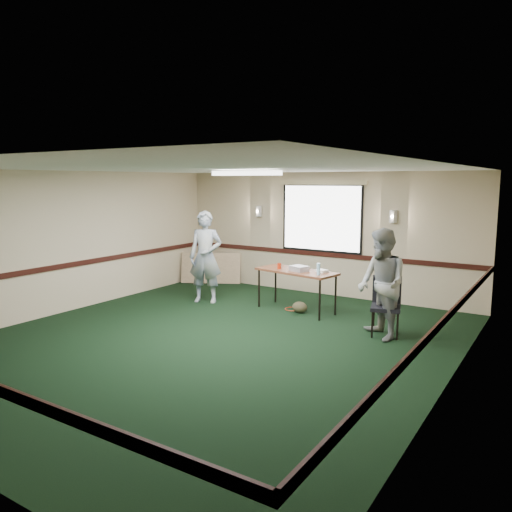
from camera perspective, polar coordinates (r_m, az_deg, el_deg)
The scene contains 13 objects.
ground at distance 8.02m, azimuth -5.06°, elevation -9.71°, with size 8.00×8.00×0.00m, color black.
room_shell at distance 9.43m, azimuth 2.69°, elevation 2.92°, with size 8.00×8.02×8.00m.
folding_table at distance 9.65m, azimuth 4.63°, elevation -1.98°, with size 1.69×0.91×0.80m.
projector at distance 9.54m, azimuth 4.94°, elevation -1.44°, with size 0.31×0.26×0.10m, color #9D9CA5.
game_console at distance 9.48m, azimuth 7.56°, elevation -1.71°, with size 0.20×0.16×0.05m, color white.
red_cup at distance 9.76m, azimuth 2.67°, elevation -1.15°, with size 0.08×0.08×0.11m, color #AB230B.
water_bottle at distance 9.17m, azimuth 7.16°, elevation -1.50°, with size 0.07×0.07×0.22m, color #91D0EE.
duffel_bag at distance 9.66m, azimuth 5.02°, elevation -5.85°, with size 0.30×0.23×0.21m, color #434026.
cable_coil at distance 9.91m, azimuth 4.18°, elevation -6.06°, with size 0.30×0.30×0.02m, color red.
folded_table at distance 12.35m, azimuth -5.18°, elevation -1.39°, with size 1.46×0.06×0.75m, color tan.
conference_chair at distance 8.50m, azimuth 14.66°, elevation -4.98°, with size 0.58×0.59×0.95m.
person_left at distance 10.36m, azimuth -5.79°, elevation -0.10°, with size 0.69×0.46×1.90m, color #3F548C.
person_right at distance 8.18m, azimuth 14.17°, elevation -3.13°, with size 0.86×0.67×1.78m, color #7188B0.
Camera 1 is at (4.65, -6.02, 2.52)m, focal length 35.00 mm.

